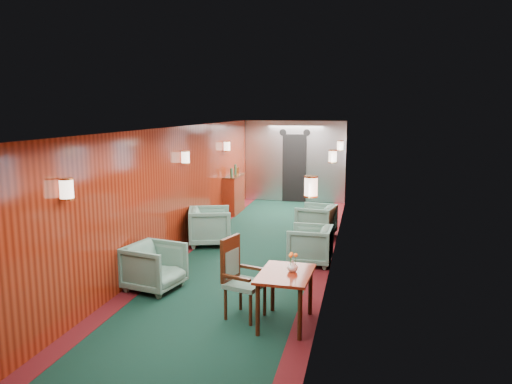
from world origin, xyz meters
TOP-DOWN VIEW (x-y plane):
  - room at (0.00, 0.00)m, footprint 12.00×12.10m
  - bulkhead at (0.00, 5.91)m, footprint 2.98×0.17m
  - windows_right at (1.49, 0.25)m, footprint 0.02×8.60m
  - wall_sconces at (0.00, 0.57)m, footprint 2.97×7.97m
  - dining_table at (1.10, -2.72)m, footprint 0.69×0.95m
  - side_chair at (0.45, -2.58)m, footprint 0.59×0.61m
  - credenza at (-1.34, 3.90)m, footprint 0.35×1.12m
  - flower_vase at (1.18, -2.66)m, footprint 0.17×0.17m
  - armchair_left_near at (-1.05, -1.89)m, footprint 0.92×0.91m
  - armchair_left_far at (-0.99, 0.73)m, footprint 1.05×1.04m
  - armchair_right_near at (1.13, -0.11)m, footprint 0.78×0.76m
  - armchair_right_far at (1.04, 1.82)m, footprint 0.90×0.88m

SIDE VIEW (x-z plane):
  - armchair_right_near at x=1.13m, z-range 0.00..0.69m
  - armchair_right_far at x=1.04m, z-range 0.00..0.70m
  - armchair_left_near at x=-1.05m, z-range 0.00..0.71m
  - armchair_left_far at x=-0.99m, z-range 0.00..0.76m
  - credenza at x=-1.34m, z-range -0.13..1.15m
  - side_chair at x=0.45m, z-range 0.04..1.12m
  - dining_table at x=1.10m, z-range 0.24..0.93m
  - flower_vase at x=1.18m, z-range 0.69..0.84m
  - bulkhead at x=0.00m, z-range -0.01..2.38m
  - windows_right at x=1.49m, z-range 1.05..1.85m
  - room at x=0.00m, z-range 0.43..2.83m
  - wall_sconces at x=0.00m, z-range 1.66..1.91m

